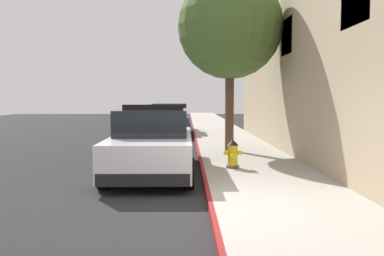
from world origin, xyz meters
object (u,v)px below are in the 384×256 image
Objects in this scene: fire_hydrant at (233,154)px; street_tree at (230,27)px; police_cruiser at (153,143)px; parked_car_silver_ahead at (170,120)px.

street_tree is (0.26, 3.23, 3.60)m from fire_hydrant.
police_cruiser is 10.50m from parked_car_silver_ahead.
street_tree reaches higher than parked_car_silver_ahead.
street_tree is (2.20, 3.17, 3.34)m from police_cruiser.
police_cruiser is 1.00× the size of parked_car_silver_ahead.
fire_hydrant is 0.13× the size of street_tree.
police_cruiser is at bearing -90.04° from parked_car_silver_ahead.
street_tree is at bearing 85.45° from fire_hydrant.
police_cruiser is 1.96m from fire_hydrant.
fire_hydrant is (1.94, -10.56, -0.25)m from parked_car_silver_ahead.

